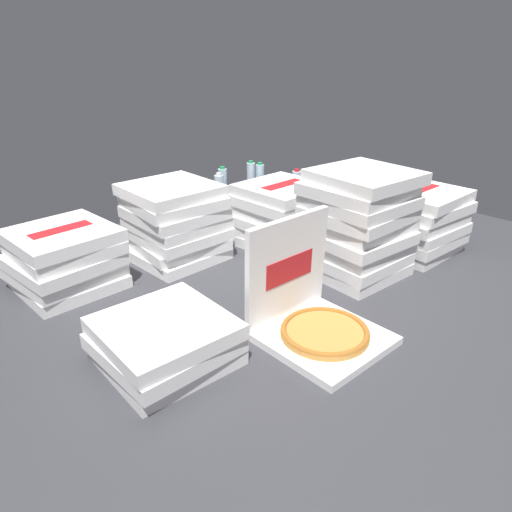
{
  "coord_description": "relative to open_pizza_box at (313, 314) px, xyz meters",
  "views": [
    {
      "loc": [
        -1.24,
        -1.22,
        0.94
      ],
      "look_at": [
        -0.04,
        0.1,
        0.14
      ],
      "focal_mm": 33.07,
      "sensor_mm": 36.0,
      "label": 1
    }
  ],
  "objects": [
    {
      "name": "water_bottle_0",
      "position": [
        0.71,
        1.39,
        0.03
      ],
      "size": [
        0.06,
        0.06,
        0.24
      ],
      "color": "silver",
      "rests_on": "ground_plane"
    },
    {
      "name": "pizza_stack_left_near",
      "position": [
        -0.49,
        0.94,
        0.04
      ],
      "size": [
        0.43,
        0.43,
        0.26
      ],
      "color": "white",
      "rests_on": "ground_plane"
    },
    {
      "name": "water_bottle_4",
      "position": [
        0.95,
        1.39,
        0.03
      ],
      "size": [
        0.06,
        0.06,
        0.24
      ],
      "color": "silver",
      "rests_on": "ground_plane"
    },
    {
      "name": "ice_bucket",
      "position": [
        0.8,
        1.18,
        -0.01
      ],
      "size": [
        0.28,
        0.28,
        0.15
      ],
      "primitive_type": "cylinder",
      "color": "#B7BABF",
      "rests_on": "ground_plane"
    },
    {
      "name": "water_bottle_1",
      "position": [
        0.59,
        1.28,
        0.03
      ],
      "size": [
        0.06,
        0.06,
        0.24
      ],
      "color": "silver",
      "rests_on": "ground_plane"
    },
    {
      "name": "pizza_stack_left_mid",
      "position": [
        0.52,
        0.22,
        0.15
      ],
      "size": [
        0.42,
        0.43,
        0.46
      ],
      "color": "white",
      "rests_on": "ground_plane"
    },
    {
      "name": "open_pizza_box",
      "position": [
        0.0,
        0.0,
        0.0
      ],
      "size": [
        0.38,
        0.39,
        0.41
      ],
      "color": "white",
      "rests_on": "ground_plane"
    },
    {
      "name": "pizza_stack_center_near",
      "position": [
        0.95,
        0.18,
        0.07
      ],
      "size": [
        0.42,
        0.41,
        0.31
      ],
      "color": "white",
      "rests_on": "ground_plane"
    },
    {
      "name": "water_bottle_2",
      "position": [
        1.01,
        1.03,
        0.03
      ],
      "size": [
        0.06,
        0.06,
        0.24
      ],
      "color": "silver",
      "rests_on": "ground_plane"
    },
    {
      "name": "water_bottle_3",
      "position": [
        0.74,
        0.97,
        0.03
      ],
      "size": [
        0.06,
        0.06,
        0.24
      ],
      "color": "white",
      "rests_on": "ground_plane"
    },
    {
      "name": "water_bottle_5",
      "position": [
        0.96,
        1.32,
        0.03
      ],
      "size": [
        0.06,
        0.06,
        0.24
      ],
      "color": "silver",
      "rests_on": "ground_plane"
    },
    {
      "name": "pizza_stack_center_far",
      "position": [
        0.02,
        0.88,
        0.09
      ],
      "size": [
        0.42,
        0.41,
        0.36
      ],
      "color": "white",
      "rests_on": "ground_plane"
    },
    {
      "name": "ground_plane",
      "position": [
        0.15,
        0.31,
        -0.1
      ],
      "size": [
        3.2,
        2.4,
        0.02
      ],
      "primitive_type": "cube",
      "color": "#38383D"
    },
    {
      "name": "pizza_stack_right_far",
      "position": [
        0.52,
        0.67,
        0.07
      ],
      "size": [
        0.43,
        0.44,
        0.31
      ],
      "color": "white",
      "rests_on": "ground_plane"
    },
    {
      "name": "pizza_stack_left_far",
      "position": [
        -0.46,
        0.21,
        -0.01
      ],
      "size": [
        0.4,
        0.4,
        0.15
      ],
      "color": "white",
      "rests_on": "ground_plane"
    }
  ]
}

